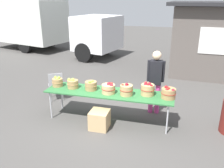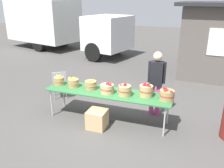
{
  "view_description": "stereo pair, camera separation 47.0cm",
  "coord_description": "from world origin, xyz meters",
  "px_view_note": "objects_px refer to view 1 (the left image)",
  "views": [
    {
      "loc": [
        1.46,
        -5.1,
        2.92
      ],
      "look_at": [
        0.0,
        0.3,
        0.85
      ],
      "focal_mm": 38.07,
      "sensor_mm": 36.0,
      "label": 1
    },
    {
      "loc": [
        1.91,
        -4.96,
        2.92
      ],
      "look_at": [
        0.0,
        0.3,
        0.85
      ],
      "focal_mm": 38.07,
      "sensor_mm": 36.0,
      "label": 2
    }
  ],
  "objects_px": {
    "market_table": "(109,93)",
    "produce_crate": "(100,120)",
    "apple_basket_green_0": "(57,82)",
    "apple_basket_green_1": "(73,84)",
    "box_truck": "(43,24)",
    "apple_basket_red_1": "(126,90)",
    "apple_basket_red_0": "(109,88)",
    "apple_basket_red_2": "(148,89)",
    "apple_basket_red_3": "(168,93)",
    "vendor_adult": "(156,78)",
    "folding_chair": "(56,84)",
    "apple_basket_green_2": "(91,85)"
  },
  "relations": [
    {
      "from": "apple_basket_green_0",
      "to": "market_table",
      "type": "bearing_deg",
      "value": -2.15
    },
    {
      "from": "apple_basket_red_2",
      "to": "box_truck",
      "type": "height_order",
      "value": "box_truck"
    },
    {
      "from": "apple_basket_red_2",
      "to": "box_truck",
      "type": "distance_m",
      "value": 9.57
    },
    {
      "from": "apple_basket_red_2",
      "to": "vendor_adult",
      "type": "distance_m",
      "value": 0.65
    },
    {
      "from": "apple_basket_red_1",
      "to": "produce_crate",
      "type": "relative_size",
      "value": 0.72
    },
    {
      "from": "apple_basket_green_1",
      "to": "apple_basket_red_3",
      "type": "relative_size",
      "value": 0.85
    },
    {
      "from": "apple_basket_green_0",
      "to": "apple_basket_red_1",
      "type": "bearing_deg",
      "value": -3.69
    },
    {
      "from": "apple_basket_green_0",
      "to": "box_truck",
      "type": "bearing_deg",
      "value": 122.63
    },
    {
      "from": "apple_basket_green_2",
      "to": "produce_crate",
      "type": "height_order",
      "value": "apple_basket_green_2"
    },
    {
      "from": "apple_basket_green_0",
      "to": "apple_basket_red_3",
      "type": "distance_m",
      "value": 2.79
    },
    {
      "from": "apple_basket_green_1",
      "to": "folding_chair",
      "type": "bearing_deg",
      "value": 140.54
    },
    {
      "from": "apple_basket_red_0",
      "to": "apple_basket_red_2",
      "type": "distance_m",
      "value": 0.92
    },
    {
      "from": "apple_basket_green_0",
      "to": "apple_basket_red_3",
      "type": "bearing_deg",
      "value": -0.97
    },
    {
      "from": "apple_basket_green_2",
      "to": "apple_basket_red_0",
      "type": "xyz_separation_m",
      "value": [
        0.48,
        -0.1,
        0.0
      ]
    },
    {
      "from": "apple_basket_red_2",
      "to": "produce_crate",
      "type": "bearing_deg",
      "value": -153.39
    },
    {
      "from": "apple_basket_green_2",
      "to": "box_truck",
      "type": "bearing_deg",
      "value": 127.69
    },
    {
      "from": "apple_basket_red_0",
      "to": "apple_basket_red_3",
      "type": "height_order",
      "value": "apple_basket_red_3"
    },
    {
      "from": "apple_basket_green_0",
      "to": "apple_basket_green_1",
      "type": "xyz_separation_m",
      "value": [
        0.43,
        -0.02,
        -0.0
      ]
    },
    {
      "from": "apple_basket_green_0",
      "to": "apple_basket_red_0",
      "type": "xyz_separation_m",
      "value": [
        1.4,
        -0.12,
        0.0
      ]
    },
    {
      "from": "market_table",
      "to": "apple_basket_green_1",
      "type": "height_order",
      "value": "apple_basket_green_1"
    },
    {
      "from": "market_table",
      "to": "apple_basket_red_1",
      "type": "relative_size",
      "value": 9.99
    },
    {
      "from": "apple_basket_green_0",
      "to": "apple_basket_red_1",
      "type": "xyz_separation_m",
      "value": [
        1.83,
        -0.12,
        0.01
      ]
    },
    {
      "from": "apple_basket_red_2",
      "to": "apple_basket_red_3",
      "type": "distance_m",
      "value": 0.48
    },
    {
      "from": "apple_basket_red_3",
      "to": "folding_chair",
      "type": "distance_m",
      "value": 3.35
    },
    {
      "from": "apple_basket_green_0",
      "to": "produce_crate",
      "type": "height_order",
      "value": "apple_basket_green_0"
    },
    {
      "from": "vendor_adult",
      "to": "apple_basket_green_1",
      "type": "bearing_deg",
      "value": 16.54
    },
    {
      "from": "apple_basket_red_0",
      "to": "produce_crate",
      "type": "xyz_separation_m",
      "value": [
        -0.12,
        -0.37,
        -0.65
      ]
    },
    {
      "from": "apple_basket_green_0",
      "to": "apple_basket_red_0",
      "type": "relative_size",
      "value": 0.85
    },
    {
      "from": "vendor_adult",
      "to": "apple_basket_green_2",
      "type": "bearing_deg",
      "value": 21.82
    },
    {
      "from": "market_table",
      "to": "produce_crate",
      "type": "distance_m",
      "value": 0.67
    },
    {
      "from": "market_table",
      "to": "apple_basket_red_2",
      "type": "relative_size",
      "value": 9.49
    },
    {
      "from": "box_truck",
      "to": "apple_basket_green_2",
      "type": "bearing_deg",
      "value": -37.78
    },
    {
      "from": "apple_basket_green_1",
      "to": "box_truck",
      "type": "distance_m",
      "value": 8.4
    },
    {
      "from": "folding_chair",
      "to": "apple_basket_red_3",
      "type": "bearing_deg",
      "value": 133.26
    },
    {
      "from": "apple_basket_red_0",
      "to": "box_truck",
      "type": "xyz_separation_m",
      "value": [
        -5.78,
        6.96,
        0.62
      ]
    },
    {
      "from": "apple_basket_green_1",
      "to": "apple_basket_red_1",
      "type": "xyz_separation_m",
      "value": [
        1.4,
        -0.1,
        0.02
      ]
    },
    {
      "from": "apple_basket_green_1",
      "to": "apple_basket_green_0",
      "type": "bearing_deg",
      "value": 177.15
    },
    {
      "from": "apple_basket_green_0",
      "to": "apple_basket_red_1",
      "type": "distance_m",
      "value": 1.83
    },
    {
      "from": "box_truck",
      "to": "folding_chair",
      "type": "xyz_separation_m",
      "value": [
        3.92,
        -6.13,
        -0.98
      ]
    },
    {
      "from": "apple_basket_red_3",
      "to": "apple_basket_green_2",
      "type": "bearing_deg",
      "value": 179.09
    },
    {
      "from": "apple_basket_red_2",
      "to": "apple_basket_red_3",
      "type": "xyz_separation_m",
      "value": [
        0.48,
        -0.07,
        -0.01
      ]
    },
    {
      "from": "market_table",
      "to": "apple_basket_red_3",
      "type": "xyz_separation_m",
      "value": [
        1.4,
        0.0,
        0.16
      ]
    },
    {
      "from": "market_table",
      "to": "produce_crate",
      "type": "relative_size",
      "value": 7.18
    },
    {
      "from": "folding_chair",
      "to": "apple_basket_green_2",
      "type": "bearing_deg",
      "value": 118.51
    },
    {
      "from": "apple_basket_green_1",
      "to": "box_truck",
      "type": "relative_size",
      "value": 0.04
    },
    {
      "from": "box_truck",
      "to": "produce_crate",
      "type": "height_order",
      "value": "box_truck"
    },
    {
      "from": "box_truck",
      "to": "produce_crate",
      "type": "distance_m",
      "value": 9.35
    },
    {
      "from": "apple_basket_green_0",
      "to": "apple_basket_green_1",
      "type": "relative_size",
      "value": 0.98
    },
    {
      "from": "apple_basket_red_3",
      "to": "box_truck",
      "type": "distance_m",
      "value": 9.95
    },
    {
      "from": "apple_basket_green_2",
      "to": "apple_basket_red_3",
      "type": "height_order",
      "value": "apple_basket_red_3"
    }
  ]
}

